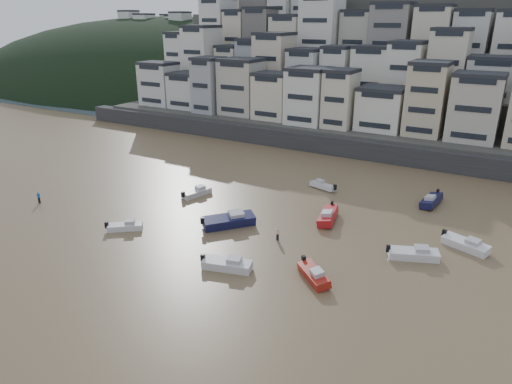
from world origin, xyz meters
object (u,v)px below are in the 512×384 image
Objects in this scene: boat_f at (197,191)px; boat_g at (466,243)px; boat_a at (227,263)px; person_blue at (39,197)px; boat_c at (229,219)px; boat_b at (314,273)px; boat_i at (432,199)px; person_pink at (278,233)px; boat_e at (328,215)px; boat_h at (323,185)px; boat_d at (414,252)px; boat_j at (125,225)px.

boat_g is (37.05, 1.95, 0.08)m from boat_f.
boat_a is 33.78m from person_blue.
boat_f is 2.97× the size of person_blue.
boat_a is at bearing -107.82° from boat_c.
boat_b is 0.89× the size of boat_i.
boat_a is 9.14m from boat_b.
boat_i is at bearing -50.58° from boat_f.
person_pink is (17.27, -6.87, 0.17)m from boat_f.
person_blue reaches higher than boat_f.
boat_e is 1.06× the size of boat_i.
boat_b is 15.78m from boat_c.
boat_f is 1.08× the size of boat_h.
boat_a is 0.98× the size of boat_d.
boat_i reaches higher than boat_d.
boat_f is 14.05m from boat_j.
boat_i is at bearing -5.76° from boat_c.
boat_g is (26.93, 8.53, -0.21)m from boat_c.
boat_d reaches higher than boat_j.
boat_e is 1.35× the size of boat_j.
boat_e is at bearing 147.52° from boat_b.
boat_c is at bearing 107.19° from boat_a.
boat_a reaches higher than boat_f.
person_blue is at bearing 161.58° from boat_a.
boat_j is at bearing 164.70° from boat_c.
boat_i is 42.26m from boat_j.
boat_j is at bearing 75.02° from boat_h.
boat_j is at bearing -136.34° from boat_g.
boat_i is at bearing 56.47° from person_pink.
person_blue is (-33.73, 1.91, 0.08)m from boat_a.
boat_f is at bearing 49.34° from boat_j.
boat_e reaches higher than boat_i.
person_blue is at bearing -168.97° from person_pink.
person_blue is (-54.92, -15.67, 0.09)m from boat_g.
boat_e is 1.33× the size of boat_h.
boat_b is 1.12× the size of boat_h.
boat_i is (15.22, 29.59, 0.03)m from boat_a.
boat_j is (-32.96, -10.66, -0.16)m from boat_d.
boat_d reaches higher than boat_b.
boat_i is (-1.31, 17.34, 0.01)m from boat_d.
person_blue reaches higher than boat_j.
boat_f is (-10.11, 6.59, -0.29)m from boat_c.
boat_g is 1.20× the size of boat_h.
boat_f is 0.86× the size of boat_i.
boat_c reaches higher than boat_g.
boat_e is (-4.19, 14.33, 0.14)m from boat_b.
boat_b is at bearing 126.36° from boat_h.
boat_g is 40.88m from boat_j.
boat_a is 0.91× the size of boat_e.
boat_h is 30.70m from boat_j.
boat_f is 19.57m from boat_h.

